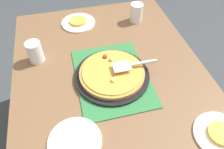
{
  "coord_description": "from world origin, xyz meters",
  "views": [
    {
      "loc": [
        -0.72,
        0.18,
        1.59
      ],
      "look_at": [
        0.0,
        0.0,
        0.77
      ],
      "focal_mm": 35.02,
      "sensor_mm": 36.0,
      "label": 1
    }
  ],
  "objects": [
    {
      "name": "plate_side",
      "position": [
        -0.3,
        0.23,
        0.76
      ],
      "size": [
        0.22,
        0.22,
        0.01
      ],
      "primitive_type": "cylinder",
      "color": "white",
      "rests_on": "dining_table"
    },
    {
      "name": "served_slice_right",
      "position": [
        -0.42,
        -0.35,
        0.77
      ],
      "size": [
        0.11,
        0.11,
        0.02
      ],
      "primitive_type": "cylinder",
      "color": "gold",
      "rests_on": "plate_far_right"
    },
    {
      "name": "pizza_pan",
      "position": [
        0.0,
        0.0,
        0.76
      ],
      "size": [
        0.38,
        0.38,
        0.01
      ],
      "primitive_type": "cylinder",
      "color": "black",
      "rests_on": "placemat"
    },
    {
      "name": "pizza_server",
      "position": [
        -0.0,
        -0.1,
        0.82
      ],
      "size": [
        0.07,
        0.23,
        0.01
      ],
      "color": "silver",
      "rests_on": "pizza"
    },
    {
      "name": "ground_plane",
      "position": [
        0.0,
        0.0,
        0.0
      ],
      "size": [
        8.0,
        8.0,
        0.0
      ],
      "primitive_type": "plane",
      "color": "#3D4247"
    },
    {
      "name": "plate_far_right",
      "position": [
        -0.42,
        -0.35,
        0.76
      ],
      "size": [
        0.22,
        0.22,
        0.01
      ],
      "primitive_type": "cylinder",
      "color": "white",
      "rests_on": "dining_table"
    },
    {
      "name": "cup_far",
      "position": [
        0.45,
        -0.28,
        0.81
      ],
      "size": [
        0.08,
        0.08,
        0.12
      ],
      "primitive_type": "cylinder",
      "color": "white",
      "rests_on": "dining_table"
    },
    {
      "name": "cup_near",
      "position": [
        0.22,
        0.37,
        0.81
      ],
      "size": [
        0.08,
        0.08,
        0.12
      ],
      "primitive_type": "cylinder",
      "color": "white",
      "rests_on": "dining_table"
    },
    {
      "name": "plate_near_left",
      "position": [
        0.52,
        0.1,
        0.76
      ],
      "size": [
        0.22,
        0.22,
        0.01
      ],
      "primitive_type": "cylinder",
      "color": "white",
      "rests_on": "dining_table"
    },
    {
      "name": "served_slice_left",
      "position": [
        0.52,
        0.1,
        0.77
      ],
      "size": [
        0.11,
        0.11,
        0.02
      ],
      "primitive_type": "cylinder",
      "color": "gold",
      "rests_on": "plate_near_left"
    },
    {
      "name": "placemat",
      "position": [
        0.0,
        0.0,
        0.75
      ],
      "size": [
        0.48,
        0.36,
        0.01
      ],
      "primitive_type": "cube",
      "color": "#2D753D",
      "rests_on": "dining_table"
    },
    {
      "name": "pizza",
      "position": [
        0.0,
        -0.0,
        0.78
      ],
      "size": [
        0.33,
        0.33,
        0.04
      ],
      "color": "#B78442",
      "rests_on": "pizza_pan"
    },
    {
      "name": "dining_table",
      "position": [
        0.0,
        0.0,
        0.64
      ],
      "size": [
        1.4,
        1.0,
        0.75
      ],
      "color": "brown",
      "rests_on": "ground_plane"
    }
  ]
}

